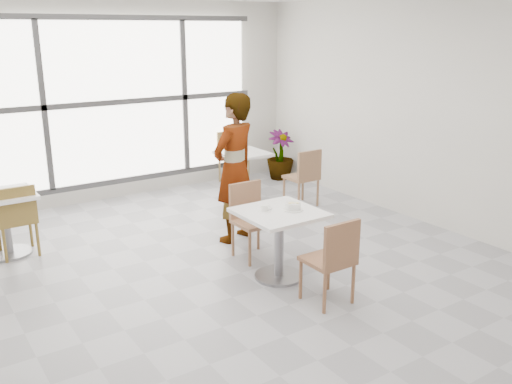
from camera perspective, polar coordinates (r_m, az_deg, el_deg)
floor at (r=6.12m, az=-1.58°, el=-8.33°), size 7.00×7.00×0.00m
wall_back at (r=8.79m, az=-14.13°, el=9.04°), size 6.00×0.00×6.00m
wall_right at (r=7.67m, az=17.81°, el=7.70°), size 0.00×7.00×7.00m
window at (r=8.73m, az=-13.98°, el=9.00°), size 4.60×0.07×2.52m
main_table at (r=5.83m, az=2.40°, el=-4.10°), size 0.80×0.80×0.75m
chair_near at (r=5.32m, az=7.98°, el=-6.58°), size 0.42×0.42×0.87m
chair_far at (r=6.40m, az=-0.60°, el=-2.37°), size 0.42×0.42×0.87m
oatmeal_bowl at (r=5.77m, az=3.85°, el=-1.47°), size 0.21×0.21×0.09m
coffee_cup at (r=5.74m, az=0.90°, el=-1.70°), size 0.16×0.13×0.07m
person at (r=6.78m, az=-2.24°, el=2.42°), size 0.78×0.64×1.84m
bg_table_left at (r=7.06m, az=-24.49°, el=-2.20°), size 0.70×0.70×0.75m
bg_table_right at (r=8.53m, az=-1.32°, el=2.38°), size 0.70×0.70×0.75m
bg_chair_left_near at (r=6.93m, az=-23.43°, el=-2.29°), size 0.42×0.42×0.87m
bg_chair_right_near at (r=8.21m, az=5.04°, el=1.85°), size 0.42×0.42×0.87m
bg_chair_right_far at (r=9.56m, az=-2.57°, el=4.01°), size 0.42×0.42×0.87m
plant_right at (r=9.76m, az=2.51°, el=3.85°), size 0.50×0.50×0.86m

